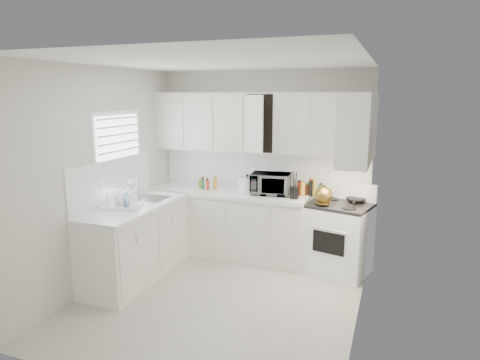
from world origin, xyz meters
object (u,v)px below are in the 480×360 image
at_px(utensil_crock, 294,185).
at_px(stove, 338,229).
at_px(tea_kettle, 324,194).
at_px(dish_rack, 121,198).
at_px(microwave, 271,182).
at_px(rice_cooker, 247,183).

bearing_deg(utensil_crock, stove, 6.61).
distance_m(tea_kettle, utensil_crock, 0.41).
bearing_deg(dish_rack, utensil_crock, 14.11).
xyz_separation_m(stove, microwave, (-0.93, 0.06, 0.54)).
bearing_deg(utensil_crock, microwave, 160.33).
bearing_deg(microwave, utensil_crock, -26.79).
xyz_separation_m(stove, utensil_crock, (-0.57, -0.07, 0.55)).
xyz_separation_m(stove, rice_cooker, (-1.27, 0.10, 0.49)).
height_order(rice_cooker, utensil_crock, utensil_crock).
bearing_deg(stove, utensil_crock, -159.10).
bearing_deg(microwave, dish_rack, -146.28).
height_order(tea_kettle, rice_cooker, rice_cooker).
bearing_deg(rice_cooker, microwave, -15.15).
xyz_separation_m(tea_kettle, microwave, (-0.75, 0.22, 0.06)).
bearing_deg(tea_kettle, rice_cooker, 146.76).
bearing_deg(rice_cooker, tea_kettle, -22.20).
bearing_deg(tea_kettle, stove, 21.63).
relative_size(microwave, rice_cooker, 2.12).
height_order(stove, dish_rack, dish_rack).
bearing_deg(rice_cooker, stove, -13.34).
height_order(rice_cooker, dish_rack, rice_cooker).
height_order(stove, tea_kettle, tea_kettle).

